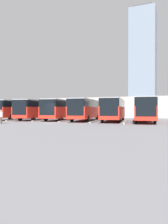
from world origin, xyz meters
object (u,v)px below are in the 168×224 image
object	(u,v)px
bus_4	(37,109)
pedestrian	(1,116)
bus_5	(16,109)
bus_0	(144,109)
bus_1	(114,109)
bus_2	(86,109)
bus_3	(61,109)

from	to	relation	value
bus_4	pedestrian	bearing A→B (deg)	92.85
bus_4	bus_5	size ratio (longest dim) A/B	1.00
bus_0	bus_1	bearing A→B (deg)	-14.79
bus_1	bus_5	distance (m)	17.58
bus_0	bus_2	bearing A→B (deg)	-11.16
bus_2	bus_3	bearing A→B (deg)	-12.24
bus_3	bus_4	world-z (taller)	same
bus_1	bus_5	size ratio (longest dim) A/B	1.00
bus_3	bus_2	bearing A→B (deg)	167.76
bus_2	pedestrian	size ratio (longest dim) A/B	6.93
bus_0	bus_3	bearing A→B (deg)	-11.52
bus_2	bus_5	distance (m)	13.18
bus_2	bus_3	xyz separation A→B (m)	(4.39, -0.25, 0.00)
bus_5	pedestrian	xyz separation A→B (m)	(-6.58, 10.49, -0.91)
bus_1	bus_2	bearing A→B (deg)	-7.50
bus_0	bus_1	size ratio (longest dim) A/B	1.00
bus_2	bus_5	size ratio (longest dim) A/B	1.00
bus_2	bus_4	world-z (taller)	same
bus_1	bus_3	world-z (taller)	same
bus_5	bus_0	bearing A→B (deg)	170.46
bus_1	pedestrian	distance (m)	15.37
bus_1	pedestrian	world-z (taller)	bus_1
bus_0	bus_5	size ratio (longest dim) A/B	1.00
bus_2	bus_3	world-z (taller)	same
bus_4	bus_0	bearing A→B (deg)	170.32
bus_0	bus_3	distance (m)	13.20
bus_0	pedestrian	size ratio (longest dim) A/B	6.93
bus_3	bus_5	bearing A→B (deg)	-6.58
bus_1	bus_0	bearing A→B (deg)	165.21
bus_2	bus_5	xyz separation A→B (m)	(13.18, 0.11, 0.00)
bus_3	bus_0	bearing A→B (deg)	168.48
bus_0	pedestrian	bearing A→B (deg)	24.74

